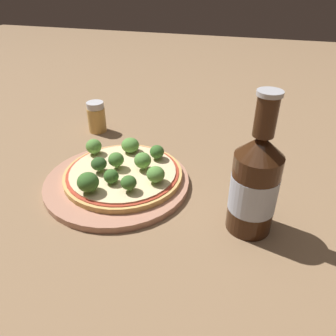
# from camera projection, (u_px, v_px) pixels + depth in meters

# --- Properties ---
(ground_plane) EXTENTS (3.00, 3.00, 0.00)m
(ground_plane) POSITION_uv_depth(u_px,v_px,m) (125.00, 186.00, 0.60)
(ground_plane) COLOR #846647
(plate) EXTENTS (0.26, 0.26, 0.01)m
(plate) POSITION_uv_depth(u_px,v_px,m) (118.00, 181.00, 0.60)
(plate) COLOR tan
(plate) RESTS_ON ground_plane
(pizza) EXTENTS (0.22, 0.22, 0.01)m
(pizza) POSITION_uv_depth(u_px,v_px,m) (123.00, 173.00, 0.60)
(pizza) COLOR tan
(pizza) RESTS_ON plate
(broccoli_floret_0) EXTENTS (0.03, 0.03, 0.03)m
(broccoli_floret_0) POSITION_uv_depth(u_px,v_px,m) (94.00, 146.00, 0.64)
(broccoli_floret_0) COLOR #89A866
(broccoli_floret_0) RESTS_ON pizza
(broccoli_floret_1) EXTENTS (0.03, 0.03, 0.03)m
(broccoli_floret_1) POSITION_uv_depth(u_px,v_px,m) (116.00, 160.00, 0.59)
(broccoli_floret_1) COLOR #89A866
(broccoli_floret_1) RESTS_ON pizza
(broccoli_floret_2) EXTENTS (0.03, 0.03, 0.03)m
(broccoli_floret_2) POSITION_uv_depth(u_px,v_px,m) (157.00, 152.00, 0.62)
(broccoli_floret_2) COLOR #89A866
(broccoli_floret_2) RESTS_ON pizza
(broccoli_floret_3) EXTENTS (0.03, 0.03, 0.03)m
(broccoli_floret_3) POSITION_uv_depth(u_px,v_px,m) (130.00, 145.00, 0.65)
(broccoli_floret_3) COLOR #89A866
(broccoli_floret_3) RESTS_ON pizza
(broccoli_floret_4) EXTENTS (0.03, 0.03, 0.03)m
(broccoli_floret_4) POSITION_uv_depth(u_px,v_px,m) (111.00, 176.00, 0.55)
(broccoli_floret_4) COLOR #89A866
(broccoli_floret_4) RESTS_ON pizza
(broccoli_floret_5) EXTENTS (0.03, 0.03, 0.03)m
(broccoli_floret_5) POSITION_uv_depth(u_px,v_px,m) (99.00, 164.00, 0.58)
(broccoli_floret_5) COLOR #89A866
(broccoli_floret_5) RESTS_ON pizza
(broccoli_floret_6) EXTENTS (0.03, 0.03, 0.03)m
(broccoli_floret_6) POSITION_uv_depth(u_px,v_px,m) (156.00, 174.00, 0.55)
(broccoli_floret_6) COLOR #89A866
(broccoli_floret_6) RESTS_ON pizza
(broccoli_floret_7) EXTENTS (0.03, 0.03, 0.03)m
(broccoli_floret_7) POSITION_uv_depth(u_px,v_px,m) (129.00, 183.00, 0.53)
(broccoli_floret_7) COLOR #89A866
(broccoli_floret_7) RESTS_ON pizza
(broccoli_floret_8) EXTENTS (0.03, 0.03, 0.03)m
(broccoli_floret_8) POSITION_uv_depth(u_px,v_px,m) (143.00, 160.00, 0.59)
(broccoli_floret_8) COLOR #89A866
(broccoli_floret_8) RESTS_ON pizza
(broccoli_floret_9) EXTENTS (0.04, 0.04, 0.03)m
(broccoli_floret_9) POSITION_uv_depth(u_px,v_px,m) (88.00, 182.00, 0.53)
(broccoli_floret_9) COLOR #89A866
(broccoli_floret_9) RESTS_ON pizza
(beer_bottle) EXTENTS (0.07, 0.07, 0.22)m
(beer_bottle) POSITION_uv_depth(u_px,v_px,m) (255.00, 184.00, 0.46)
(beer_bottle) COLOR #381E0F
(beer_bottle) RESTS_ON ground_plane
(pepper_shaker) EXTENTS (0.04, 0.04, 0.07)m
(pepper_shaker) POSITION_uv_depth(u_px,v_px,m) (97.00, 117.00, 0.78)
(pepper_shaker) COLOR tan
(pepper_shaker) RESTS_ON ground_plane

